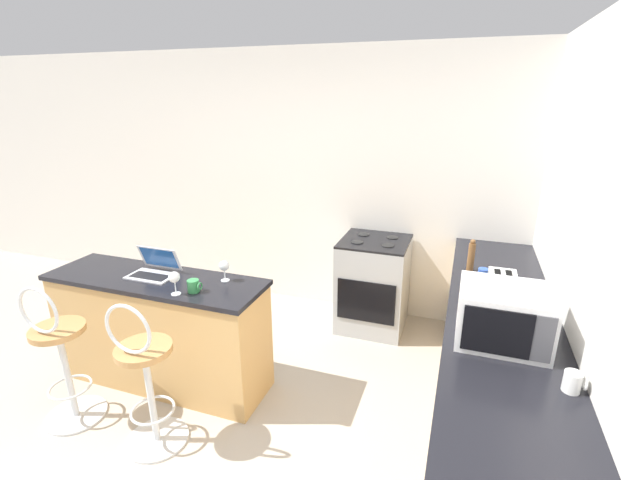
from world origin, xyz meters
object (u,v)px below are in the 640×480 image
at_px(toaster, 502,290).
at_px(mug_white, 573,382).
at_px(wine_glass_short, 174,278).
at_px(bar_stool_near, 61,357).
at_px(microwave, 503,316).
at_px(pepper_mill, 471,256).
at_px(mug_green, 194,286).
at_px(stove_range, 373,284).
at_px(wine_glass_tall, 224,266).
at_px(bar_stool_far, 146,378).
at_px(laptop, 155,268).
at_px(mug_blue, 484,274).

bearing_deg(toaster, mug_white, -71.81).
bearing_deg(wine_glass_short, bar_stool_near, -149.55).
bearing_deg(wine_glass_short, microwave, 2.60).
distance_m(pepper_mill, mug_green, 2.04).
xyz_separation_m(stove_range, wine_glass_tall, (-0.83, -1.25, 0.55)).
relative_size(bar_stool_near, mug_green, 10.63).
distance_m(toaster, wine_glass_tall, 1.87).
distance_m(bar_stool_far, toaster, 2.30).
xyz_separation_m(wine_glass_tall, mug_green, (-0.10, -0.23, -0.07)).
distance_m(laptop, mug_white, 2.72).
distance_m(pepper_mill, wine_glass_tall, 1.84).
bearing_deg(bar_stool_near, stove_range, 48.77).
bearing_deg(toaster, wine_glass_short, -164.82).
bearing_deg(stove_range, wine_glass_short, -123.65).
relative_size(toaster, wine_glass_short, 1.75).
bearing_deg(microwave, wine_glass_short, -177.40).
distance_m(microwave, mug_green, 1.94).
distance_m(mug_green, mug_white, 2.25).
bearing_deg(mug_white, laptop, 169.75).
height_order(bar_stool_far, wine_glass_tall, bar_stool_far).
xyz_separation_m(laptop, mug_blue, (2.31, 0.69, -0.01)).
distance_m(stove_range, mug_white, 2.27).
distance_m(microwave, stove_range, 1.87).
bearing_deg(pepper_mill, mug_green, -150.20).
distance_m(stove_range, wine_glass_short, 1.94).
distance_m(mug_green, wine_glass_short, 0.14).
bearing_deg(wine_glass_short, mug_green, 38.17).
relative_size(bar_stool_near, wine_glass_short, 6.40).
height_order(pepper_mill, mug_white, pepper_mill).
height_order(mug_green, mug_white, mug_white).
relative_size(bar_stool_far, laptop, 3.08).
relative_size(pepper_mill, mug_white, 2.58).
xyz_separation_m(laptop, wine_glass_short, (0.36, -0.23, 0.07)).
relative_size(laptop, mug_white, 3.52).
bearing_deg(mug_green, wine_glass_tall, 65.68).
bearing_deg(wine_glass_tall, mug_white, -14.60).
bearing_deg(wine_glass_short, laptop, 146.80).
xyz_separation_m(mug_green, mug_white, (2.23, -0.32, 0.01)).
relative_size(laptop, stove_range, 0.38).
xyz_separation_m(wine_glass_short, mug_white, (2.32, -0.25, -0.07)).
xyz_separation_m(laptop, pepper_mill, (2.22, 0.85, 0.07)).
distance_m(bar_stool_far, laptop, 0.86).
bearing_deg(microwave, stove_range, 124.52).
xyz_separation_m(bar_stool_far, microwave, (2.01, 0.49, 0.54)).
distance_m(wine_glass_tall, wine_glass_short, 0.36).
height_order(bar_stool_near, bar_stool_far, same).
height_order(laptop, toaster, same).
bearing_deg(bar_stool_far, laptop, 121.04).
height_order(bar_stool_far, mug_white, bar_stool_far).
bearing_deg(laptop, bar_stool_far, -58.96).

